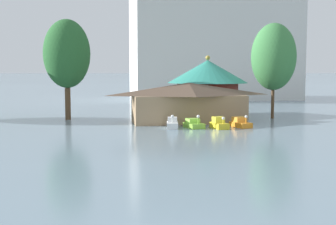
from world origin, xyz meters
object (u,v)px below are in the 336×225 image
pedal_boat_yellow (219,124)px  background_building_block (213,42)px  green_roof_pavilion (208,84)px  pedal_boat_lime (194,124)px  boathouse (189,102)px  pedal_boat_orange (240,123)px  shoreline_tree_mid (67,54)px  shoreline_tree_right (274,57)px  pedal_boat_white (172,124)px

pedal_boat_yellow → background_building_block: (14.14, 54.02, 12.89)m
green_roof_pavilion → pedal_boat_lime: bearing=-110.8°
green_roof_pavilion → background_building_block: 41.12m
pedal_boat_yellow → boathouse: boathouse is taller
pedal_boat_yellow → pedal_boat_orange: bearing=97.0°
pedal_boat_yellow → shoreline_tree_mid: (-18.12, 12.93, 8.57)m
pedal_boat_yellow → background_building_block: 57.31m
shoreline_tree_mid → background_building_block: size_ratio=0.36×
background_building_block → pedal_boat_lime: bearing=-107.8°
pedal_boat_orange → shoreline_tree_right: 14.50m
boathouse → shoreline_tree_right: shoreline_tree_right is taller
pedal_boat_yellow → shoreline_tree_right: shoreline_tree_right is taller
pedal_boat_yellow → pedal_boat_lime: bearing=-115.5°
pedal_boat_white → background_building_block: size_ratio=0.08×
pedal_boat_white → pedal_boat_yellow: bearing=87.7°
pedal_boat_white → shoreline_tree_mid: (-12.66, 11.77, 8.59)m
pedal_boat_white → green_roof_pavilion: 17.01m
pedal_boat_lime → boathouse: size_ratio=0.20×
green_roof_pavilion → shoreline_tree_right: (8.10, -5.85, 4.00)m
pedal_boat_lime → background_building_block: (17.03, 53.08, 12.97)m
pedal_boat_orange → green_roof_pavilion: 15.36m
green_roof_pavilion → background_building_block: size_ratio=0.31×
pedal_boat_lime → shoreline_tree_mid: (-15.23, 11.99, 8.66)m
boathouse → pedal_boat_lime: bearing=-96.0°
background_building_block → boathouse: bearing=-109.1°
pedal_boat_orange → boathouse: 8.03m
pedal_boat_yellow → green_roof_pavilion: bearing=162.7°
pedal_boat_orange → shoreline_tree_right: bearing=123.9°
pedal_boat_white → shoreline_tree_mid: 19.31m
pedal_boat_orange → pedal_boat_lime: bearing=-106.4°
pedal_boat_white → pedal_boat_orange: bearing=96.9°
pedal_boat_lime → pedal_boat_yellow: pedal_boat_lime is taller
pedal_boat_yellow → pedal_boat_white: bearing=-109.5°
pedal_boat_white → background_building_block: bearing=169.3°
boathouse → shoreline_tree_right: bearing=13.8°
pedal_boat_lime → shoreline_tree_mid: bearing=-141.7°
background_building_block → pedal_boat_orange: bearing=-102.0°
green_roof_pavilion → pedal_boat_yellow: bearing=-99.7°
pedal_boat_lime → green_roof_pavilion: 16.17m
pedal_boat_white → shoreline_tree_right: shoreline_tree_right is taller
shoreline_tree_right → pedal_boat_orange: bearing=-131.5°
pedal_boat_white → pedal_boat_yellow: pedal_boat_white is taller
shoreline_tree_right → background_building_block: 44.74m
pedal_boat_white → shoreline_tree_right: bearing=127.3°
boathouse → green_roof_pavilion: (4.95, 9.04, 2.02)m
boathouse → shoreline_tree_mid: size_ratio=1.13×
green_roof_pavilion → shoreline_tree_right: size_ratio=0.90×
pedal_boat_lime → pedal_boat_white: bearing=-108.4°
pedal_boat_yellow → shoreline_tree_mid: shoreline_tree_mid is taller
pedal_boat_lime → shoreline_tree_mid: 21.23m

